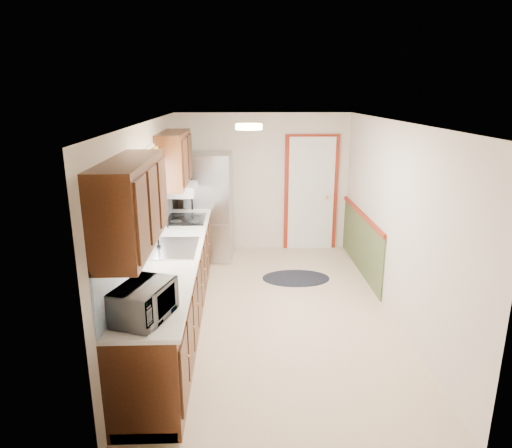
{
  "coord_description": "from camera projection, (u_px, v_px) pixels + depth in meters",
  "views": [
    {
      "loc": [
        -0.42,
        -5.36,
        2.73
      ],
      "look_at": [
        -0.21,
        0.08,
        1.15
      ],
      "focal_mm": 32.0,
      "sensor_mm": 36.0,
      "label": 1
    }
  ],
  "objects": [
    {
      "name": "room_shell",
      "position": [
        273.0,
        222.0,
        5.59
      ],
      "size": [
        3.2,
        5.2,
        2.52
      ],
      "color": "beige",
      "rests_on": "ground"
    },
    {
      "name": "kitchen_run",
      "position": [
        170.0,
        261.0,
        5.37
      ],
      "size": [
        0.63,
        4.0,
        2.2
      ],
      "color": "#3B1C0D",
      "rests_on": "ground"
    },
    {
      "name": "rug",
      "position": [
        296.0,
        278.0,
        6.94
      ],
      "size": [
        1.03,
        0.67,
        0.01
      ],
      "primitive_type": "ellipsoid",
      "rotation": [
        0.0,
        0.0,
        -0.01
      ],
      "color": "black",
      "rests_on": "ground"
    },
    {
      "name": "cooktop",
      "position": [
        186.0,
        219.0,
        6.64
      ],
      "size": [
        0.54,
        0.65,
        0.02
      ],
      "primitive_type": "cube",
      "color": "black",
      "rests_on": "kitchen_run"
    },
    {
      "name": "microwave",
      "position": [
        144.0,
        298.0,
        3.7
      ],
      "size": [
        0.45,
        0.6,
        0.36
      ],
      "primitive_type": "imported",
      "rotation": [
        0.0,
        0.0,
        1.25
      ],
      "color": "white",
      "rests_on": "kitchen_run"
    },
    {
      "name": "refrigerator",
      "position": [
        210.0,
        207.0,
        7.61
      ],
      "size": [
        0.79,
        0.77,
        1.78
      ],
      "rotation": [
        0.0,
        0.0,
        -0.07
      ],
      "color": "#B7B7BC",
      "rests_on": "ground"
    },
    {
      "name": "ceiling_fixture",
      "position": [
        249.0,
        127.0,
        5.06
      ],
      "size": [
        0.3,
        0.3,
        0.06
      ],
      "primitive_type": "cylinder",
      "color": "#FFD88C",
      "rests_on": "room_shell"
    },
    {
      "name": "back_wall_trim",
      "position": [
        321.0,
        203.0,
        7.83
      ],
      "size": [
        1.12,
        2.3,
        2.08
      ],
      "color": "maroon",
      "rests_on": "ground"
    }
  ]
}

